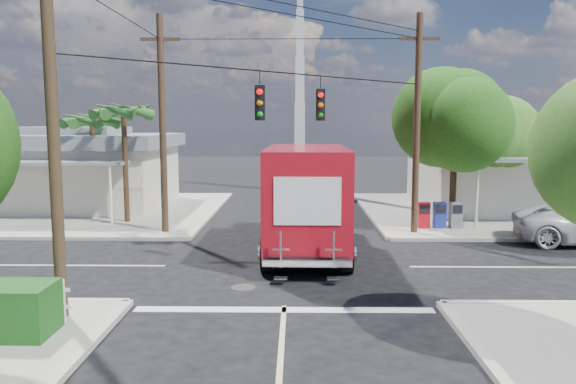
{
  "coord_description": "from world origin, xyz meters",
  "views": [
    {
      "loc": [
        0.32,
        -17.86,
        4.65
      ],
      "look_at": [
        0.0,
        2.0,
        2.2
      ],
      "focal_mm": 35.0,
      "sensor_mm": 36.0,
      "label": 1
    }
  ],
  "objects": [
    {
      "name": "ground",
      "position": [
        0.0,
        0.0,
        0.0
      ],
      "size": [
        120.0,
        120.0,
        0.0
      ],
      "primitive_type": "plane",
      "color": "black",
      "rests_on": "ground"
    },
    {
      "name": "sidewalk_ne",
      "position": [
        10.88,
        10.88,
        0.07
      ],
      "size": [
        14.12,
        14.12,
        0.14
      ],
      "color": "#9F9A90",
      "rests_on": "ground"
    },
    {
      "name": "sidewalk_nw",
      "position": [
        -10.88,
        10.88,
        0.07
      ],
      "size": [
        14.12,
        14.12,
        0.14
      ],
      "color": "#9F9A90",
      "rests_on": "ground"
    },
    {
      "name": "road_markings",
      "position": [
        0.0,
        -1.47,
        0.01
      ],
      "size": [
        32.0,
        32.0,
        0.01
      ],
      "color": "beige",
      "rests_on": "ground"
    },
    {
      "name": "building_ne",
      "position": [
        12.5,
        11.97,
        2.32
      ],
      "size": [
        11.8,
        10.2,
        4.5
      ],
      "color": "beige",
      "rests_on": "sidewalk_ne"
    },
    {
      "name": "building_nw",
      "position": [
        -12.0,
        12.46,
        2.22
      ],
      "size": [
        10.8,
        10.2,
        4.3
      ],
      "color": "beige",
      "rests_on": "sidewalk_nw"
    },
    {
      "name": "radio_tower",
      "position": [
        0.5,
        20.0,
        5.64
      ],
      "size": [
        0.8,
        0.8,
        17.0
      ],
      "color": "silver",
      "rests_on": "ground"
    },
    {
      "name": "tree_ne_front",
      "position": [
        7.21,
        6.76,
        4.77
      ],
      "size": [
        4.21,
        4.14,
        6.66
      ],
      "color": "#422D1C",
      "rests_on": "sidewalk_ne"
    },
    {
      "name": "tree_ne_back",
      "position": [
        9.81,
        8.96,
        4.19
      ],
      "size": [
        3.77,
        3.66,
        5.82
      ],
      "color": "#422D1C",
      "rests_on": "sidewalk_ne"
    },
    {
      "name": "palm_nw_front",
      "position": [
        -7.5,
        7.5,
        5.04
      ],
      "size": [
        3.01,
        3.08,
        5.59
      ],
      "color": "#422D1C",
      "rests_on": "sidewalk_nw"
    },
    {
      "name": "palm_nw_back",
      "position": [
        -9.5,
        9.0,
        4.67
      ],
      "size": [
        3.01,
        3.08,
        5.19
      ],
      "color": "#422D1C",
      "rests_on": "sidewalk_nw"
    },
    {
      "name": "utility_poles",
      "position": [
        -1.58,
        1.6,
        4.67
      ],
      "size": [
        12.0,
        10.68,
        9.0
      ],
      "color": "#473321",
      "rests_on": "ground"
    },
    {
      "name": "vending_boxes",
      "position": [
        6.5,
        6.2,
        0.69
      ],
      "size": [
        1.9,
        0.5,
        1.1
      ],
      "color": "red",
      "rests_on": "sidewalk_ne"
    },
    {
      "name": "delivery_truck",
      "position": [
        0.67,
        2.23,
        1.94
      ],
      "size": [
        2.95,
        8.87,
        3.81
      ],
      "color": "black",
      "rests_on": "ground"
    }
  ]
}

